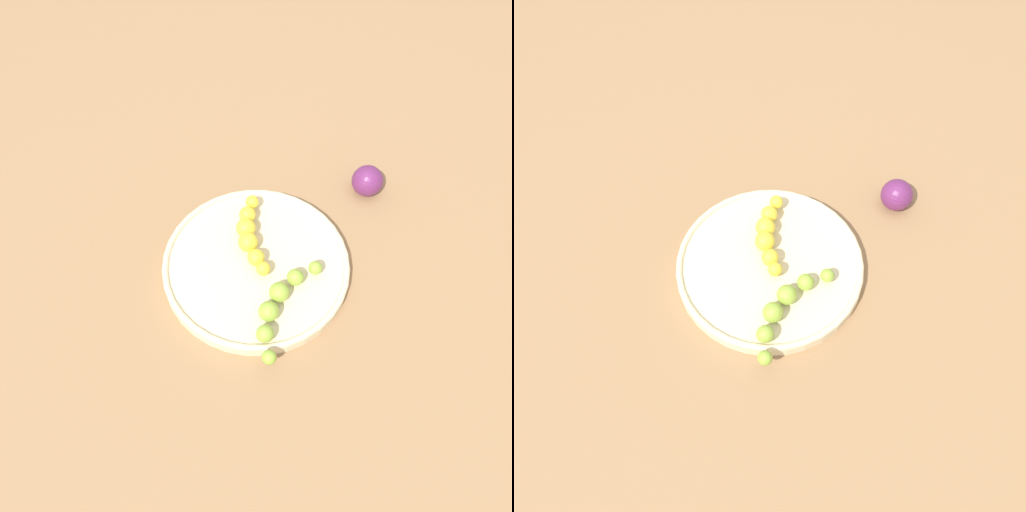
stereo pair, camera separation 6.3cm
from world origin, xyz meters
The scene contains 5 objects.
ground_plane centered at (0.00, 0.00, 0.00)m, with size 2.40×2.40×0.00m, color #936D47.
fruit_bowl centered at (0.00, 0.00, 0.01)m, with size 0.28×0.28×0.02m.
banana_green centered at (-0.04, 0.07, 0.03)m, with size 0.09×0.16×0.03m.
banana_yellow centered at (0.01, -0.04, 0.03)m, with size 0.06×0.14×0.03m.
plum_purple centered at (-0.17, -0.17, 0.03)m, with size 0.05×0.05×0.05m, color #662659.
Camera 1 is at (-0.04, 0.41, 0.68)m, focal length 36.55 mm.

